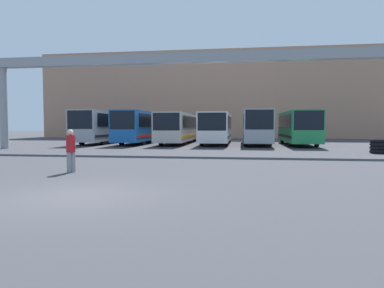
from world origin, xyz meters
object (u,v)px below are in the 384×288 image
Objects in this scene: bus_slot_0 at (106,125)px; bus_slot_5 at (298,126)px; pedestrian_far_center at (71,150)px; tire_stack at (378,146)px; bus_slot_2 at (179,126)px; bus_slot_3 at (217,127)px; bus_slot_4 at (256,125)px; bus_slot_1 at (143,125)px.

bus_slot_0 reaches higher than bus_slot_5.
pedestrian_far_center is 1.62× the size of tire_stack.
bus_slot_3 is at bearing -7.64° from bus_slot_2.
bus_slot_2 is 7.28× the size of pedestrian_far_center.
bus_slot_2 is at bearing 39.74° from pedestrian_far_center.
bus_slot_4 is at bearing 19.84° from pedestrian_far_center.
bus_slot_1 is 3.86m from bus_slot_2.
bus_slot_2 is at bearing 176.16° from bus_slot_4.
bus_slot_0 is 1.04× the size of bus_slot_4.
bus_slot_0 is at bearing 179.22° from bus_slot_4.
bus_slot_1 is 1.10× the size of bus_slot_3.
bus_slot_5 is at bearing -4.49° from bus_slot_2.
bus_slot_3 is (7.72, -0.59, -0.12)m from bus_slot_1.
bus_slot_1 is 15.46m from bus_slot_5.
bus_slot_2 is 7.73m from bus_slot_4.
bus_slot_4 is 12.33m from tire_stack.
bus_slot_2 is 1.09× the size of bus_slot_3.
bus_slot_2 reaches higher than tire_stack.
pedestrian_far_center reaches higher than tire_stack.
bus_slot_4 is 10.81× the size of tire_stack.
bus_slot_1 is (3.86, 0.38, -0.03)m from bus_slot_0.
bus_slot_0 reaches higher than bus_slot_1.
bus_slot_2 is at bearing 175.51° from bus_slot_5.
bus_slot_1 is at bearing 176.37° from bus_slot_5.
tire_stack is at bearing -28.18° from bus_slot_1.
bus_slot_3 is 1.00× the size of bus_slot_4.
tire_stack is (11.40, -9.66, -1.26)m from bus_slot_3.
bus_slot_0 is at bearing -174.41° from bus_slot_1.
tire_stack is (15.61, 11.55, -0.42)m from pedestrian_far_center.
bus_slot_5 is (15.43, -0.98, -0.05)m from bus_slot_1.
pedestrian_far_center is at bearing -80.86° from bus_slot_1.
pedestrian_far_center is (7.36, -21.41, -0.99)m from bus_slot_0.
tire_stack is (3.69, -9.27, -1.33)m from bus_slot_5.
bus_slot_3 is (3.86, -0.52, -0.01)m from bus_slot_2.
bus_slot_5 is 6.20× the size of pedestrian_far_center.
bus_slot_1 is 1.01× the size of bus_slot_2.
bus_slot_1 is 1.19× the size of bus_slot_5.
bus_slot_5 is at bearing -2.90° from bus_slot_3.
bus_slot_4 is 3.88m from bus_slot_5.
bus_slot_1 is 7.37× the size of pedestrian_far_center.
bus_slot_1 reaches higher than bus_slot_5.
tire_stack is (19.12, -10.24, -1.37)m from bus_slot_1.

